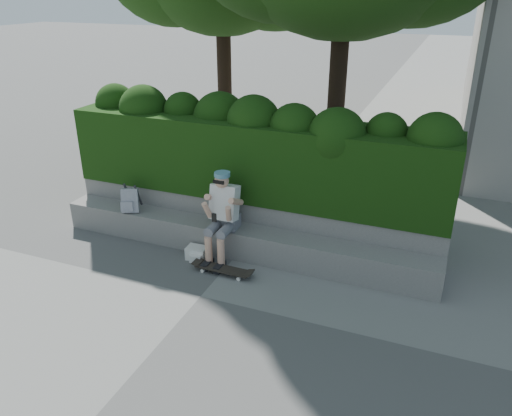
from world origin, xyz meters
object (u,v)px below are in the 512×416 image
at_px(skateboard, 223,269).
at_px(backpack_plaid, 130,200).
at_px(backpack_ground, 197,253).
at_px(person, 223,213).

relative_size(skateboard, backpack_plaid, 2.12).
height_order(skateboard, backpack_ground, backpack_ground).
distance_m(skateboard, backpack_ground, 0.60).
bearing_deg(person, skateboard, -67.06).
relative_size(person, skateboard, 1.67).
height_order(skateboard, backpack_plaid, backpack_plaid).
bearing_deg(skateboard, person, 113.64).
distance_m(person, backpack_plaid, 1.70).
distance_m(person, skateboard, 0.83).
bearing_deg(backpack_ground, skateboard, -26.32).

